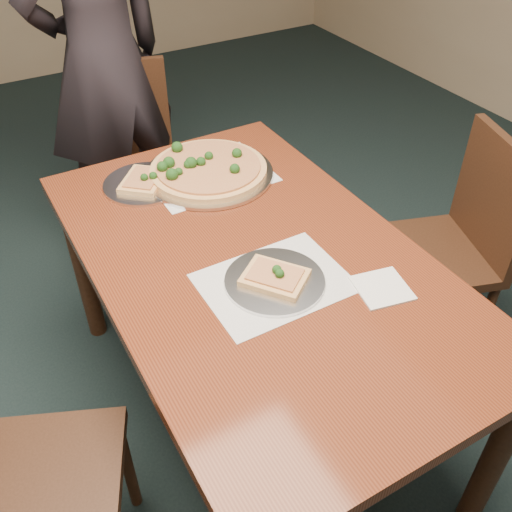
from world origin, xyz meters
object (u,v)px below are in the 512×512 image
pizza_pan (207,170)px  chair_far (128,155)px  chair_right (453,239)px  diner (103,61)px  slice_plate_far (144,182)px  dining_table (256,279)px  slice_plate_near (275,279)px

pizza_pan → chair_far: bearing=96.3°
chair_far → chair_right: size_ratio=1.00×
diner → slice_plate_far: size_ratio=6.55×
dining_table → slice_plate_far: slice_plate_far is taller
slice_plate_near → slice_plate_far: (-0.13, 0.66, -0.00)m
chair_far → diner: 0.42m
chair_right → diner: diner is taller
dining_table → pizza_pan: bearing=81.1°
slice_plate_far → diner: bearing=80.5°
dining_table → slice_plate_near: size_ratio=5.36×
chair_far → diner: diner is taller
slice_plate_near → dining_table: bearing=84.3°
chair_far → slice_plate_near: bearing=-73.3°
slice_plate_near → slice_plate_far: bearing=101.2°
chair_right → diner: bearing=-128.6°
pizza_pan → diner: bearing=96.6°
dining_table → slice_plate_far: bearing=105.1°
dining_table → chair_right: bearing=-2.3°
diner → slice_plate_far: diner is taller
diner → pizza_pan: size_ratio=4.03×
chair_right → pizza_pan: chair_right is taller
slice_plate_far → chair_right: bearing=-30.1°
dining_table → chair_far: bearing=90.1°
chair_far → pizza_pan: chair_far is taller
dining_table → pizza_pan: size_ratio=3.29×
dining_table → chair_right: 0.84m
dining_table → slice_plate_near: slice_plate_near is taller
dining_table → chair_right: chair_right is taller
pizza_pan → chair_right: bearing=-34.1°
dining_table → slice_plate_far: 0.56m
pizza_pan → slice_plate_near: (-0.09, -0.60, -0.01)m
chair_right → slice_plate_far: (-0.97, 0.56, 0.25)m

